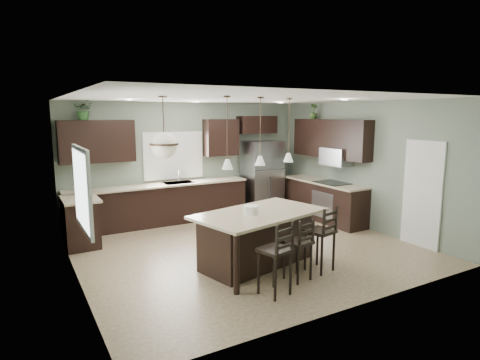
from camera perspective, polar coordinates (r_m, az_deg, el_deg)
name	(u,v)px	position (r m, az deg, el deg)	size (l,w,h in m)	color
ground	(246,248)	(7.76, 0.83, -9.63)	(6.00, 6.00, 0.00)	#9E8466
pantry_door	(422,194)	(8.36, 24.48, -1.86)	(0.04, 0.82, 2.04)	white
window_back	(173,155)	(9.69, -9.46, 3.47)	(1.35, 0.02, 1.00)	white
window_left	(81,189)	(5.65, -21.67, -1.24)	(0.02, 1.10, 1.00)	white
left_return_cabs	(80,223)	(8.35, -21.74, -5.71)	(0.60, 0.90, 0.90)	black
left_return_countertop	(80,199)	(8.24, -21.80, -2.54)	(0.66, 0.96, 0.04)	beige
back_lower_cabs	(161,205)	(9.46, -11.24, -3.49)	(4.20, 0.60, 0.90)	black
back_countertop	(160,185)	(9.35, -11.29, -0.70)	(4.20, 0.66, 0.04)	beige
sink_inset	(179,183)	(9.49, -8.72, -0.38)	(0.70, 0.45, 0.01)	gray
faucet	(179,177)	(9.44, -8.68, 0.46)	(0.02, 0.02, 0.28)	silver
back_upper_left	(97,141)	(9.06, -19.66, 5.18)	(1.55, 0.34, 0.90)	black
back_upper_right	(221,137)	(10.00, -2.71, 6.06)	(0.85, 0.34, 0.90)	black
fridge_header	(257,125)	(10.50, 2.43, 7.86)	(1.05, 0.34, 0.45)	black
right_lower_cabs	(324,201)	(9.87, 11.86, -2.98)	(0.60, 2.35, 0.90)	black
right_countertop	(324,182)	(9.77, 11.86, -0.29)	(0.66, 2.35, 0.04)	beige
cooktop	(332,183)	(9.56, 12.95, -0.39)	(0.58, 0.75, 0.02)	black
wall_oven_front	(322,205)	(9.47, 11.57, -3.49)	(0.01, 0.72, 0.60)	gray
right_upper_cabs	(330,139)	(9.75, 12.73, 5.76)	(0.34, 2.35, 0.90)	black
microwave	(336,157)	(9.55, 13.53, 3.25)	(0.40, 0.75, 0.40)	gray
refrigerator	(262,177)	(10.37, 3.15, 0.48)	(0.90, 0.74, 1.85)	#999AA2
kitchen_island	(259,239)	(6.77, 2.78, -8.38)	(2.16, 1.23, 0.92)	black
serving_dish	(251,210)	(6.49, 1.58, -4.27)	(0.24, 0.24, 0.14)	silver
bar_stool_left	(275,258)	(5.72, 4.96, -11.01)	(0.40, 0.40, 1.07)	black
bar_stool_center	(298,249)	(6.26, 8.22, -9.67)	(0.37, 0.37, 0.99)	black
bar_stool_right	(320,238)	(6.66, 11.29, -8.14)	(0.40, 0.40, 1.09)	black
pendant_left	(227,133)	(5.98, -1.83, 6.72)	(0.17, 0.17, 1.10)	white
pendant_center	(260,131)	(6.46, 2.91, 6.91)	(0.17, 0.17, 1.10)	silver
pendant_right	(289,130)	(6.97, 6.97, 7.03)	(0.17, 0.17, 1.10)	silver
chandelier	(164,127)	(6.25, -10.82, 7.36)	(0.44, 0.44, 0.95)	beige
plant_back_left	(84,109)	(8.97, -21.35, 9.34)	(0.40, 0.34, 0.44)	#275324
plant_right_wall	(313,111)	(10.17, 10.41, 9.57)	(0.21, 0.21, 0.38)	#375525
room_shell	(246,159)	(7.38, 0.86, 2.94)	(6.00, 6.00, 6.00)	slate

